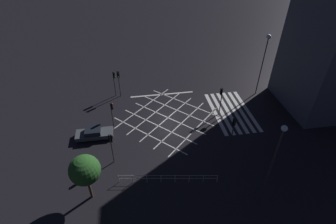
{
  "coord_description": "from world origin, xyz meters",
  "views": [
    {
      "loc": [
        -26.91,
        4.29,
        21.36
      ],
      "look_at": [
        0.0,
        0.0,
        0.93
      ],
      "focal_mm": 28.0,
      "sensor_mm": 36.0,
      "label": 1
    }
  ],
  "objects_px": {
    "traffic_light_sw_main": "(233,127)",
    "traffic_light_nw_main": "(111,143)",
    "traffic_light_ne_cross": "(114,79)",
    "street_lamp_west": "(266,50)",
    "traffic_light_ne_main": "(119,79)",
    "waiting_car": "(94,133)",
    "traffic_light_median_north": "(112,109)",
    "street_lamp_east": "(275,156)",
    "traffic_light_median_south": "(221,96)",
    "street_tree_near": "(85,170)"
  },
  "relations": [
    {
      "from": "traffic_light_sw_main",
      "to": "traffic_light_nw_main",
      "type": "distance_m",
      "value": 13.29
    },
    {
      "from": "traffic_light_nw_main",
      "to": "street_lamp_west",
      "type": "bearing_deg",
      "value": -63.53
    },
    {
      "from": "traffic_light_median_north",
      "to": "street_tree_near",
      "type": "distance_m",
      "value": 10.64
    },
    {
      "from": "traffic_light_ne_main",
      "to": "street_tree_near",
      "type": "bearing_deg",
      "value": -9.8
    },
    {
      "from": "traffic_light_median_south",
      "to": "street_tree_near",
      "type": "xyz_separation_m",
      "value": [
        -10.64,
        15.88,
        0.82
      ]
    },
    {
      "from": "traffic_light_ne_main",
      "to": "traffic_light_median_north",
      "type": "distance_m",
      "value": 6.77
    },
    {
      "from": "traffic_light_sw_main",
      "to": "traffic_light_median_north",
      "type": "distance_m",
      "value": 14.46
    },
    {
      "from": "street_tree_near",
      "to": "traffic_light_sw_main",
      "type": "bearing_deg",
      "value": -73.1
    },
    {
      "from": "traffic_light_ne_main",
      "to": "waiting_car",
      "type": "distance_m",
      "value": 9.41
    },
    {
      "from": "traffic_light_median_north",
      "to": "street_lamp_east",
      "type": "bearing_deg",
      "value": -45.43
    },
    {
      "from": "traffic_light_median_south",
      "to": "traffic_light_median_north",
      "type": "bearing_deg",
      "value": 1.11
    },
    {
      "from": "traffic_light_nw_main",
      "to": "street_lamp_west",
      "type": "height_order",
      "value": "street_lamp_west"
    },
    {
      "from": "traffic_light_median_south",
      "to": "street_tree_near",
      "type": "height_order",
      "value": "street_tree_near"
    },
    {
      "from": "traffic_light_nw_main",
      "to": "traffic_light_ne_main",
      "type": "bearing_deg",
      "value": -4.01
    },
    {
      "from": "traffic_light_nw_main",
      "to": "street_lamp_west",
      "type": "relative_size",
      "value": 0.42
    },
    {
      "from": "traffic_light_ne_main",
      "to": "street_lamp_east",
      "type": "distance_m",
      "value": 23.9
    },
    {
      "from": "street_lamp_west",
      "to": "traffic_light_nw_main",
      "type": "bearing_deg",
      "value": 116.47
    },
    {
      "from": "traffic_light_nw_main",
      "to": "street_lamp_east",
      "type": "bearing_deg",
      "value": -118.95
    },
    {
      "from": "traffic_light_ne_cross",
      "to": "street_lamp_west",
      "type": "xyz_separation_m",
      "value": [
        -2.74,
        -20.62,
        4.15
      ]
    },
    {
      "from": "traffic_light_median_south",
      "to": "street_lamp_east",
      "type": "xyz_separation_m",
      "value": [
        -13.75,
        0.55,
        3.3
      ]
    },
    {
      "from": "street_lamp_east",
      "to": "traffic_light_ne_cross",
      "type": "bearing_deg",
      "value": 32.4
    },
    {
      "from": "traffic_light_nw_main",
      "to": "traffic_light_ne_cross",
      "type": "distance_m",
      "value": 13.15
    },
    {
      "from": "traffic_light_ne_main",
      "to": "traffic_light_median_south",
      "type": "relative_size",
      "value": 1.01
    },
    {
      "from": "traffic_light_ne_main",
      "to": "traffic_light_ne_cross",
      "type": "distance_m",
      "value": 0.71
    },
    {
      "from": "traffic_light_nw_main",
      "to": "street_lamp_east",
      "type": "relative_size",
      "value": 0.41
    },
    {
      "from": "traffic_light_sw_main",
      "to": "traffic_light_ne_main",
      "type": "xyz_separation_m",
      "value": [
        12.41,
        12.38,
        0.15
      ]
    },
    {
      "from": "traffic_light_ne_main",
      "to": "street_tree_near",
      "type": "xyz_separation_m",
      "value": [
        -17.07,
        2.95,
        0.8
      ]
    },
    {
      "from": "street_lamp_east",
      "to": "waiting_car",
      "type": "relative_size",
      "value": 2.13
    },
    {
      "from": "waiting_car",
      "to": "traffic_light_sw_main",
      "type": "bearing_deg",
      "value": -13.97
    },
    {
      "from": "traffic_light_median_north",
      "to": "traffic_light_ne_cross",
      "type": "height_order",
      "value": "traffic_light_ne_cross"
    },
    {
      "from": "traffic_light_nw_main",
      "to": "street_tree_near",
      "type": "bearing_deg",
      "value": 154.2
    },
    {
      "from": "traffic_light_sw_main",
      "to": "waiting_car",
      "type": "relative_size",
      "value": 0.89
    },
    {
      "from": "traffic_light_median_north",
      "to": "traffic_light_ne_cross",
      "type": "bearing_deg",
      "value": 87.75
    },
    {
      "from": "traffic_light_nw_main",
      "to": "traffic_light_median_north",
      "type": "bearing_deg",
      "value": -0.03
    },
    {
      "from": "street_lamp_east",
      "to": "traffic_light_median_north",
      "type": "bearing_deg",
      "value": 44.57
    },
    {
      "from": "street_lamp_east",
      "to": "waiting_car",
      "type": "bearing_deg",
      "value": 53.26
    },
    {
      "from": "traffic_light_ne_cross",
      "to": "street_lamp_west",
      "type": "bearing_deg",
      "value": -7.57
    },
    {
      "from": "traffic_light_ne_main",
      "to": "traffic_light_median_north",
      "type": "height_order",
      "value": "traffic_light_ne_main"
    },
    {
      "from": "traffic_light_ne_main",
      "to": "traffic_light_nw_main",
      "type": "height_order",
      "value": "traffic_light_ne_main"
    },
    {
      "from": "traffic_light_median_north",
      "to": "traffic_light_median_south",
      "type": "xyz_separation_m",
      "value": [
        0.27,
        -13.83,
        0.4
      ]
    },
    {
      "from": "traffic_light_median_south",
      "to": "traffic_light_ne_cross",
      "type": "bearing_deg",
      "value": -26.45
    },
    {
      "from": "traffic_light_ne_main",
      "to": "traffic_light_ne_cross",
      "type": "xyz_separation_m",
      "value": [
        0.32,
        0.62,
        -0.11
      ]
    },
    {
      "from": "traffic_light_median_south",
      "to": "street_lamp_east",
      "type": "relative_size",
      "value": 0.44
    },
    {
      "from": "traffic_light_sw_main",
      "to": "traffic_light_ne_main",
      "type": "distance_m",
      "value": 17.53
    },
    {
      "from": "traffic_light_nw_main",
      "to": "street_tree_near",
      "type": "xyz_separation_m",
      "value": [
        -4.24,
        2.05,
        1.01
      ]
    },
    {
      "from": "traffic_light_ne_cross",
      "to": "traffic_light_nw_main",
      "type": "bearing_deg",
      "value": -91.21
    },
    {
      "from": "traffic_light_ne_main",
      "to": "traffic_light_ne_cross",
      "type": "relative_size",
      "value": 1.04
    },
    {
      "from": "traffic_light_ne_main",
      "to": "street_lamp_west",
      "type": "xyz_separation_m",
      "value": [
        -2.42,
        -19.99,
        4.04
      ]
    },
    {
      "from": "traffic_light_sw_main",
      "to": "traffic_light_ne_main",
      "type": "relative_size",
      "value": 0.95
    },
    {
      "from": "street_tree_near",
      "to": "traffic_light_ne_cross",
      "type": "bearing_deg",
      "value": -7.63
    }
  ]
}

